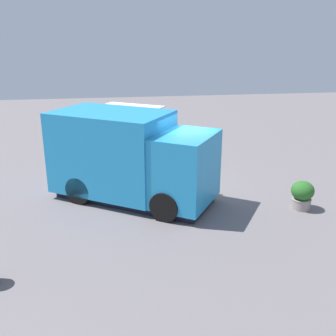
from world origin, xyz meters
name	(u,v)px	position (x,y,z in m)	size (l,w,h in m)	color
ground_plane	(169,191)	(0.00, 0.00, 0.00)	(40.00, 40.00, 0.00)	slate
food_truck	(130,159)	(-1.20, -0.41, 1.25)	(5.07, 4.47, 2.60)	#2392D0
person_customer	(150,150)	(-0.19, 3.47, 0.35)	(0.63, 0.75, 0.89)	navy
planter_flowering_far	(302,194)	(3.51, -1.89, 0.44)	(0.64, 0.64, 0.82)	gray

